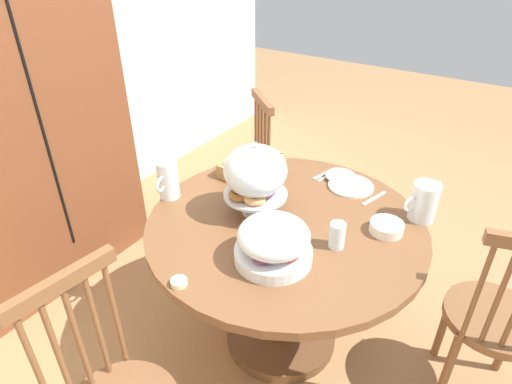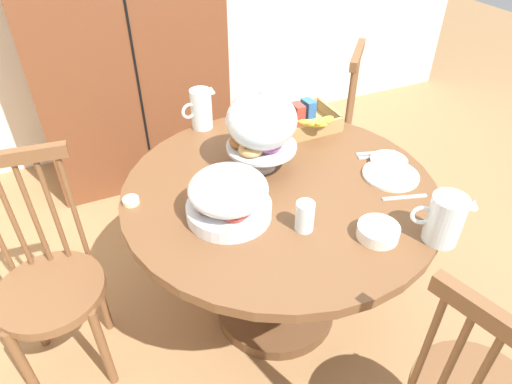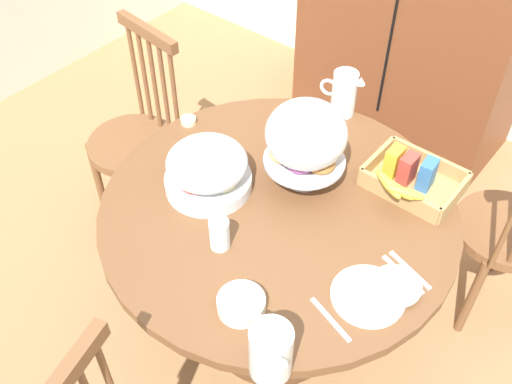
% 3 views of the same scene
% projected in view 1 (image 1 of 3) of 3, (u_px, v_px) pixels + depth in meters
% --- Properties ---
extents(ground_plane, '(10.00, 10.00, 0.00)m').
position_uv_depth(ground_plane, '(292.00, 321.00, 2.37)').
color(ground_plane, '#997047').
extents(wall_back, '(4.80, 0.06, 2.60)m').
position_uv_depth(wall_back, '(26.00, 32.00, 2.53)').
color(wall_back, silver).
rests_on(wall_back, ground_plane).
extents(wooden_armoire, '(1.18, 0.60, 1.96)m').
position_uv_depth(wooden_armoire, '(9.00, 117.00, 2.26)').
color(wooden_armoire, brown).
rests_on(wooden_armoire, ground_plane).
extents(dining_table, '(1.21, 1.21, 0.74)m').
position_uv_depth(dining_table, '(283.00, 259.00, 2.00)').
color(dining_table, brown).
rests_on(dining_table, ground_plane).
extents(windsor_chair_by_cabinet, '(0.42, 0.42, 0.97)m').
position_uv_depth(windsor_chair_by_cabinet, '(495.00, 322.00, 1.78)').
color(windsor_chair_by_cabinet, brown).
rests_on(windsor_chair_by_cabinet, ground_plane).
extents(windsor_chair_facing_door, '(0.47, 0.47, 0.97)m').
position_uv_depth(windsor_chair_facing_door, '(241.00, 178.00, 2.79)').
color(windsor_chair_facing_door, brown).
rests_on(windsor_chair_facing_door, ground_plane).
extents(pastry_stand_with_dome, '(0.28, 0.28, 0.34)m').
position_uv_depth(pastry_stand_with_dome, '(255.00, 174.00, 1.85)').
color(pastry_stand_with_dome, silver).
rests_on(pastry_stand_with_dome, dining_table).
extents(fruit_platter_covered, '(0.30, 0.30, 0.18)m').
position_uv_depth(fruit_platter_covered, '(273.00, 242.00, 1.63)').
color(fruit_platter_covered, silver).
rests_on(fruit_platter_covered, dining_table).
extents(orange_juice_pitcher, '(0.18, 0.13, 0.17)m').
position_uv_depth(orange_juice_pitcher, '(423.00, 203.00, 1.87)').
color(orange_juice_pitcher, silver).
rests_on(orange_juice_pitcher, dining_table).
extents(milk_pitcher, '(0.18, 0.10, 0.18)m').
position_uv_depth(milk_pitcher, '(168.00, 181.00, 2.02)').
color(milk_pitcher, silver).
rests_on(milk_pitcher, dining_table).
extents(cereal_basket, '(0.32, 0.30, 0.12)m').
position_uv_depth(cereal_basket, '(254.00, 165.00, 2.24)').
color(cereal_basket, tan).
rests_on(cereal_basket, dining_table).
extents(china_plate_large, '(0.22, 0.22, 0.01)m').
position_uv_depth(china_plate_large, '(351.00, 186.00, 2.13)').
color(china_plate_large, white).
rests_on(china_plate_large, dining_table).
extents(china_plate_small, '(0.15, 0.15, 0.01)m').
position_uv_depth(china_plate_small, '(341.00, 176.00, 2.20)').
color(china_plate_small, white).
rests_on(china_plate_small, china_plate_large).
extents(cereal_bowl, '(0.14, 0.14, 0.04)m').
position_uv_depth(cereal_bowl, '(387.00, 227.00, 1.82)').
color(cereal_bowl, white).
rests_on(cereal_bowl, dining_table).
extents(drinking_glass, '(0.06, 0.06, 0.11)m').
position_uv_depth(drinking_glass, '(337.00, 235.00, 1.72)').
color(drinking_glass, silver).
rests_on(drinking_glass, dining_table).
extents(butter_dish, '(0.06, 0.06, 0.02)m').
position_uv_depth(butter_dish, '(179.00, 282.00, 1.56)').
color(butter_dish, beige).
rests_on(butter_dish, dining_table).
extents(table_knife, '(0.17, 0.06, 0.01)m').
position_uv_depth(table_knife, '(329.00, 176.00, 2.22)').
color(table_knife, silver).
rests_on(table_knife, dining_table).
extents(dinner_fork, '(0.17, 0.06, 0.01)m').
position_uv_depth(dinner_fork, '(325.00, 174.00, 2.24)').
color(dinner_fork, silver).
rests_on(dinner_fork, dining_table).
extents(soup_spoon, '(0.17, 0.06, 0.01)m').
position_uv_depth(soup_spoon, '(374.00, 198.00, 2.04)').
color(soup_spoon, silver).
rests_on(soup_spoon, dining_table).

